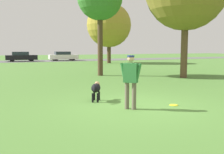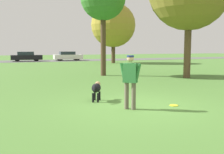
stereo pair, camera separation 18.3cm
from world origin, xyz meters
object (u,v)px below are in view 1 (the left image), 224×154
(parked_car_black, at_px, (21,57))
(parked_car_white, at_px, (63,56))
(dog, at_px, (96,88))
(frisbee, at_px, (174,105))
(tree_far_right, at_px, (109,25))
(person, at_px, (131,78))

(parked_car_black, height_order, parked_car_white, parked_car_black)
(dog, xyz_separation_m, frisbee, (2.04, -1.61, -0.43))
(tree_far_right, height_order, parked_car_black, tree_far_right)
(parked_car_black, distance_m, parked_car_white, 5.65)
(dog, bearing_deg, person, -133.27)
(person, height_order, dog, person)
(tree_far_right, relative_size, parked_car_black, 1.75)
(parked_car_black, bearing_deg, parked_car_white, 0.33)
(person, xyz_separation_m, parked_car_black, (-0.86, 30.18, -0.30))
(parked_car_black, bearing_deg, dog, -88.67)
(tree_far_right, relative_size, parked_car_white, 1.75)
(frisbee, distance_m, tree_far_right, 23.59)
(frisbee, xyz_separation_m, parked_car_white, (3.29, 30.23, 0.64))
(person, relative_size, frisbee, 6.00)
(tree_far_right, xyz_separation_m, parked_car_white, (-3.67, 8.14, -3.81))
(dog, height_order, parked_car_white, parked_car_white)
(person, distance_m, tree_far_right, 23.83)
(dog, xyz_separation_m, parked_car_black, (-0.32, 28.65, 0.20))
(frisbee, relative_size, parked_car_white, 0.07)
(dog, height_order, frisbee, dog)
(dog, xyz_separation_m, parked_car_white, (5.33, 28.62, 0.21))
(person, xyz_separation_m, tree_far_right, (8.46, 22.00, 3.52))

